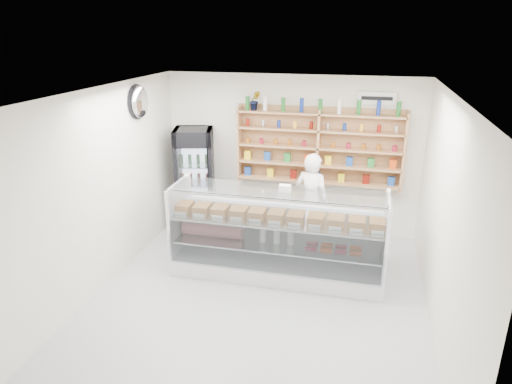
# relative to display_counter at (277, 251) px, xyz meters

# --- Properties ---
(room) EXTENTS (5.00, 5.00, 5.00)m
(room) POSITION_rel_display_counter_xyz_m (-0.11, -0.75, 1.03)
(room) COLOR #9E9DA2
(room) RESTS_ON ground
(display_counter) EXTENTS (3.12, 0.93, 1.36)m
(display_counter) POSITION_rel_display_counter_xyz_m (0.00, 0.00, 0.00)
(display_counter) COLOR white
(display_counter) RESTS_ON floor
(shop_worker) EXTENTS (0.70, 0.57, 1.64)m
(shop_worker) POSITION_rel_display_counter_xyz_m (0.36, 1.05, 0.45)
(shop_worker) COLOR white
(shop_worker) RESTS_ON floor
(drinks_cooler) EXTENTS (0.81, 0.80, 1.86)m
(drinks_cooler) POSITION_rel_display_counter_xyz_m (-1.81, 1.38, 0.56)
(drinks_cooler) COLOR black
(drinks_cooler) RESTS_ON floor
(wall_shelving) EXTENTS (2.84, 0.28, 1.33)m
(wall_shelving) POSITION_rel_display_counter_xyz_m (0.39, 1.59, 1.23)
(wall_shelving) COLOR #A16D4C
(wall_shelving) RESTS_ON back_wall
(potted_plant) EXTENTS (0.23, 0.21, 0.33)m
(potted_plant) POSITION_rel_display_counter_xyz_m (-0.73, 1.59, 1.99)
(potted_plant) COLOR #1E6626
(potted_plant) RESTS_ON wall_shelving
(security_mirror) EXTENTS (0.15, 0.50, 0.50)m
(security_mirror) POSITION_rel_display_counter_xyz_m (-2.28, 0.45, 2.08)
(security_mirror) COLOR silver
(security_mirror) RESTS_ON left_wall
(wall_sign) EXTENTS (0.62, 0.03, 0.20)m
(wall_sign) POSITION_rel_display_counter_xyz_m (1.29, 1.72, 2.08)
(wall_sign) COLOR white
(wall_sign) RESTS_ON back_wall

